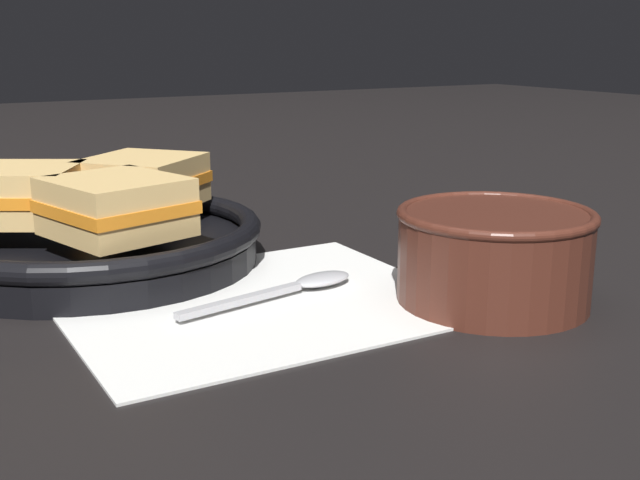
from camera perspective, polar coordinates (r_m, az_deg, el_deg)
ground_plane at (r=0.64m, az=-0.25°, el=-3.55°), size 4.00×4.00×0.00m
napkin at (r=0.61m, az=-4.53°, el=-4.30°), size 0.29×0.24×0.00m
soup_bowl at (r=0.61m, az=12.29°, el=-0.72°), size 0.15×0.15×0.07m
spoon at (r=0.63m, az=-1.31°, el=-3.20°), size 0.16×0.05×0.01m
skillet at (r=0.73m, az=-15.74°, el=-0.13°), size 0.29×0.38×0.04m
sandwich_near_left at (r=0.76m, az=-12.50°, el=4.08°), size 0.14×0.14×0.05m
sandwich_near_right at (r=0.73m, az=-20.71°, el=3.11°), size 0.13×0.13×0.05m
sandwich_far_left at (r=0.66m, az=-14.31°, el=2.32°), size 0.12×0.12×0.05m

